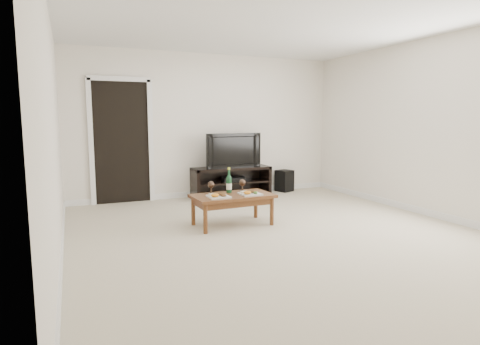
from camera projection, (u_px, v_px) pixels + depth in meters
name	position (u px, v px, depth m)	size (l,w,h in m)	color
floor	(279.00, 234.00, 5.03)	(5.50, 5.50, 0.00)	#C1B69C
back_wall	(208.00, 126.00, 7.38)	(5.00, 0.04, 2.60)	white
ceiling	(281.00, 16.00, 4.68)	(5.00, 5.50, 0.04)	white
doorway	(122.00, 143.00, 6.79)	(0.90, 0.02, 2.05)	black
media_console	(231.00, 182.00, 7.41)	(1.46, 0.45, 0.55)	black
television	(231.00, 150.00, 7.33)	(1.09, 0.14, 0.63)	black
av_receiver	(233.00, 179.00, 7.41)	(0.40, 0.30, 0.08)	black
subwoofer	(284.00, 181.00, 7.97)	(0.28, 0.28, 0.42)	black
coffee_table	(232.00, 210.00, 5.41)	(1.08, 0.59, 0.42)	brown
plate_left	(218.00, 195.00, 5.20)	(0.27, 0.27, 0.07)	white
plate_right	(250.00, 192.00, 5.39)	(0.27, 0.27, 0.07)	white
wine_bottle	(229.00, 180.00, 5.51)	(0.07, 0.07, 0.35)	#103A1D
goblet_left	(211.00, 187.00, 5.46)	(0.09, 0.09, 0.17)	#39291F
goblet_right	(242.00, 185.00, 5.65)	(0.09, 0.09, 0.17)	#39291F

